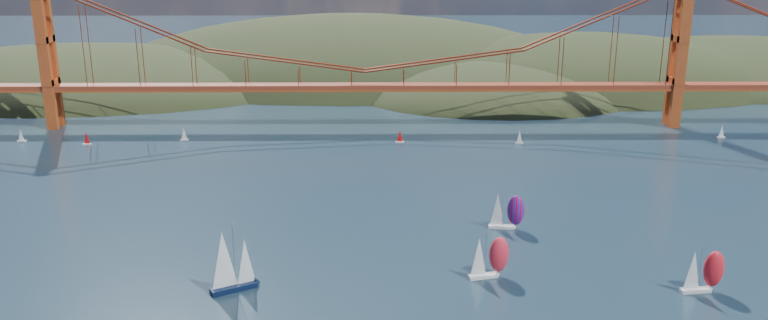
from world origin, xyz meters
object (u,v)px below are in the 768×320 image
at_px(sloop_navy, 230,261).
at_px(racer_rwb, 506,210).
at_px(racer_0, 488,256).
at_px(racer_1, 703,270).

relative_size(sloop_navy, racer_rwb, 1.48).
xyz_separation_m(sloop_navy, racer_rwb, (63.39, 34.28, -1.85)).
relative_size(racer_0, racer_rwb, 1.02).
xyz_separation_m(racer_0, racer_rwb, (8.60, 28.39, -0.10)).
bearing_deg(racer_rwb, racer_1, -38.55).
distance_m(racer_0, racer_rwb, 29.66).
relative_size(racer_1, racer_rwb, 1.00).
height_order(racer_1, racer_rwb, racer_1).
height_order(sloop_navy, racer_rwb, sloop_navy).
xyz_separation_m(sloop_navy, racer_1, (98.45, -1.47, -1.83)).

